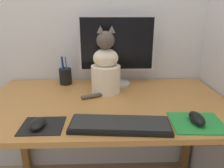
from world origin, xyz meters
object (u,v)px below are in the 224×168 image
monitor (117,48)px  computer_mouse_right (197,118)px  cat (106,69)px  computer_mouse_left (38,124)px  pen_cup (65,76)px  keyboard (120,125)px

monitor → computer_mouse_right: bearing=-59.7°
computer_mouse_right → cat: cat is taller
monitor → computer_mouse_left: (-0.35, -0.55, -0.21)m
cat → pen_cup: size_ratio=2.09×
cat → pen_cup: 0.31m
cat → computer_mouse_left: bearing=-129.7°
monitor → keyboard: bearing=-91.7°
keyboard → computer_mouse_right: 0.33m
monitor → computer_mouse_right: (0.31, -0.53, -0.21)m
keyboard → pen_cup: pen_cup is taller
cat → pen_cup: bearing=144.9°
pen_cup → computer_mouse_left: bearing=-92.2°
monitor → computer_mouse_left: size_ratio=4.72×
keyboard → computer_mouse_right: size_ratio=3.70×
pen_cup → monitor: bearing=-1.3°
computer_mouse_left → computer_mouse_right: (0.66, 0.02, 0.00)m
cat → monitor: bearing=60.3°
computer_mouse_left → computer_mouse_right: computer_mouse_right is taller
monitor → pen_cup: 0.37m
keyboard → cat: bearing=102.1°
pen_cup → cat: bearing=-30.5°
monitor → computer_mouse_right: monitor is taller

